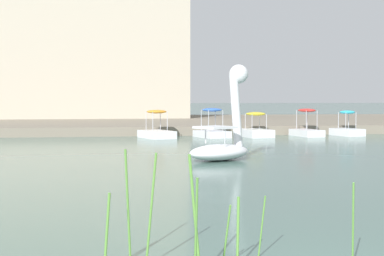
{
  "coord_description": "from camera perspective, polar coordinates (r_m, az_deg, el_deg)",
  "views": [
    {
      "loc": [
        -2.78,
        -5.85,
        2.14
      ],
      "look_at": [
        0.87,
        18.0,
        0.93
      ],
      "focal_mm": 55.4,
      "sensor_mm": 36.0,
      "label": 1
    }
  ],
  "objects": [
    {
      "name": "shore_bank_far",
      "position": [
        45.37,
        -5.18,
        0.49
      ],
      "size": [
        152.22,
        23.78,
        0.53
      ],
      "primitive_type": "cube",
      "color": "slate",
      "rests_on": "ground_plane"
    },
    {
      "name": "swan_boat",
      "position": [
        20.52,
        3.08,
        -0.75
      ],
      "size": [
        2.76,
        2.35,
        3.33
      ],
      "color": "white",
      "rests_on": "ground_plane"
    },
    {
      "name": "pedal_boat_orange",
      "position": [
        31.88,
        -3.42,
        -0.26
      ],
      "size": [
        1.99,
        2.62,
        1.53
      ],
      "color": "white",
      "rests_on": "ground_plane"
    },
    {
      "name": "pedal_boat_blue",
      "position": [
        32.43,
        1.94,
        -0.15
      ],
      "size": [
        1.89,
        2.42,
        1.61
      ],
      "color": "white",
      "rests_on": "ground_plane"
    },
    {
      "name": "pedal_boat_yellow",
      "position": [
        32.95,
        6.15,
        -0.18
      ],
      "size": [
        1.66,
        2.36,
        1.38
      ],
      "color": "white",
      "rests_on": "ground_plane"
    },
    {
      "name": "pedal_boat_red",
      "position": [
        33.98,
        10.98,
        -0.03
      ],
      "size": [
        1.46,
        2.34,
        1.57
      ],
      "color": "white",
      "rests_on": "ground_plane"
    },
    {
      "name": "pedal_boat_cyan",
      "position": [
        35.03,
        14.7,
        -0.12
      ],
      "size": [
        1.6,
        2.09,
        1.45
      ],
      "color": "white",
      "rests_on": "ground_plane"
    },
    {
      "name": "apartment_block",
      "position": [
        51.97,
        -13.67,
        8.96
      ],
      "size": [
        22.89,
        9.82,
        14.39
      ],
      "primitive_type": "cube",
      "rotation": [
        0.0,
        0.0,
        0.02
      ],
      "color": "#B2A893",
      "rests_on": "shore_bank_far"
    },
    {
      "name": "reed_clump_foreground",
      "position": [
        7.47,
        -0.21,
        -8.92
      ],
      "size": [
        3.18,
        1.63,
        1.47
      ],
      "color": "#568E38",
      "rests_on": "ground_plane"
    }
  ]
}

